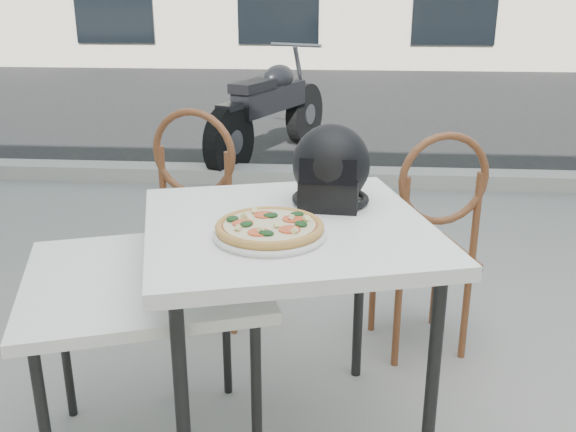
# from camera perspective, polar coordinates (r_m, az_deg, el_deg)

# --- Properties ---
(ground) EXTENTS (80.00, 80.00, 0.00)m
(ground) POSITION_cam_1_polar(r_m,az_deg,el_deg) (2.64, 14.02, -16.17)
(ground) COLOR gray
(ground) RESTS_ON ground
(street_asphalt) EXTENTS (30.00, 8.00, 0.00)m
(street_asphalt) POSITION_cam_1_polar(r_m,az_deg,el_deg) (9.26, 7.45, 9.88)
(street_asphalt) COLOR black
(street_asphalt) RESTS_ON ground
(curb) EXTENTS (30.00, 0.25, 0.12)m
(curb) POSITION_cam_1_polar(r_m,az_deg,el_deg) (5.34, 9.26, 3.39)
(curb) COLOR #A29F98
(curb) RESTS_ON ground
(cafe_table_main) EXTENTS (1.08, 1.08, 0.83)m
(cafe_table_main) POSITION_cam_1_polar(r_m,az_deg,el_deg) (2.03, -0.04, -2.52)
(cafe_table_main) COLOR white
(cafe_table_main) RESTS_ON ground
(plate) EXTENTS (0.41, 0.41, 0.02)m
(plate) POSITION_cam_1_polar(r_m,az_deg,el_deg) (1.88, -1.64, -1.61)
(plate) COLOR silver
(plate) RESTS_ON cafe_table_main
(pizza) EXTENTS (0.42, 0.42, 0.04)m
(pizza) POSITION_cam_1_polar(r_m,az_deg,el_deg) (1.87, -1.65, -0.93)
(pizza) COLOR tan
(pizza) RESTS_ON plate
(helmet) EXTENTS (0.28, 0.29, 0.27)m
(helmet) POSITION_cam_1_polar(r_m,az_deg,el_deg) (2.15, 3.83, 4.17)
(helmet) COLOR black
(helmet) RESTS_ON cafe_table_main
(cafe_chair_main) EXTENTS (0.48, 0.48, 1.01)m
(cafe_chair_main) POSITION_cam_1_polar(r_m,az_deg,el_deg) (2.73, 12.47, -1.49)
(cafe_chair_main) COLOR brown
(cafe_chair_main) RESTS_ON ground
(cafe_table_side) EXTENTS (0.91, 0.91, 0.68)m
(cafe_table_side) POSITION_cam_1_polar(r_m,az_deg,el_deg) (2.08, -12.67, -6.53)
(cafe_table_side) COLOR white
(cafe_table_side) RESTS_ON ground
(cafe_chair_side) EXTENTS (0.49, 0.49, 1.05)m
(cafe_chair_side) POSITION_cam_1_polar(r_m,az_deg,el_deg) (2.96, -7.32, 0.90)
(cafe_chair_side) COLOR brown
(cafe_chair_side) RESTS_ON ground
(motorcycle) EXTENTS (0.91, 1.95, 1.03)m
(motorcycle) POSITION_cam_1_polar(r_m,az_deg,el_deg) (6.04, -1.53, 9.31)
(motorcycle) COLOR black
(motorcycle) RESTS_ON street_asphalt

